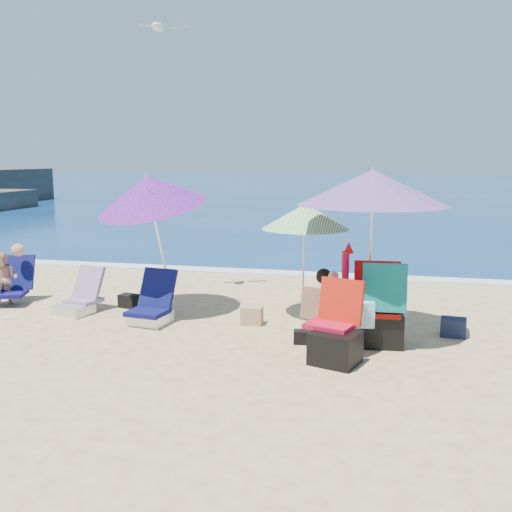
% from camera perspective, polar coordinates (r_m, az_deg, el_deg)
% --- Properties ---
extents(ground, '(120.00, 120.00, 0.00)m').
position_cam_1_polar(ground, '(7.57, 0.54, -9.58)').
color(ground, '#D8BC84').
rests_on(ground, ground).
extents(sea, '(120.00, 80.00, 0.12)m').
position_cam_1_polar(sea, '(52.06, 11.20, 6.71)').
color(sea, navy).
rests_on(sea, ground).
extents(foam, '(120.00, 0.50, 0.04)m').
position_cam_1_polar(foam, '(12.42, 5.55, -1.85)').
color(foam, white).
rests_on(foam, ground).
extents(umbrella_turquoise, '(2.29, 2.29, 2.39)m').
position_cam_1_polar(umbrella_turquoise, '(8.04, 11.57, 6.70)').
color(umbrella_turquoise, silver).
rests_on(umbrella_turquoise, ground).
extents(umbrella_striped, '(1.39, 1.39, 1.84)m').
position_cam_1_polar(umbrella_striped, '(8.94, 4.97, 3.96)').
color(umbrella_striped, silver).
rests_on(umbrella_striped, ground).
extents(umbrella_blue, '(2.34, 2.38, 2.41)m').
position_cam_1_polar(umbrella_blue, '(9.28, -10.61, 6.31)').
color(umbrella_blue, white).
rests_on(umbrella_blue, ground).
extents(furled_umbrella, '(0.18, 0.19, 1.37)m').
position_cam_1_polar(furled_umbrella, '(8.03, 8.93, -2.98)').
color(furled_umbrella, '#B20C2C').
rests_on(furled_umbrella, ground).
extents(chair_navy, '(0.67, 0.82, 0.80)m').
position_cam_1_polar(chair_navy, '(8.95, -10.43, -5.26)').
color(chair_navy, '#0C0E44').
rests_on(chair_navy, ground).
extents(chair_rainbow, '(0.69, 0.85, 0.73)m').
position_cam_1_polar(chair_rainbow, '(9.83, -17.24, -4.30)').
color(chair_rainbow, '#CA4747').
rests_on(chair_rainbow, ground).
extents(camp_chair_left, '(0.77, 0.88, 1.00)m').
position_cam_1_polar(camp_chair_left, '(7.21, 7.96, -8.16)').
color(camp_chair_left, red).
rests_on(camp_chair_left, ground).
extents(camp_chair_right, '(0.74, 0.84, 1.17)m').
position_cam_1_polar(camp_chair_right, '(7.90, 12.18, -5.76)').
color(camp_chair_right, '#9D0D0B').
rests_on(camp_chair_right, ground).
extents(person_center, '(0.78, 0.67, 0.94)m').
position_cam_1_polar(person_center, '(8.28, 7.29, -4.66)').
color(person_center, tan).
rests_on(person_center, ground).
extents(person_left, '(0.71, 0.93, 1.03)m').
position_cam_1_polar(person_left, '(10.74, -23.61, -2.01)').
color(person_left, tan).
rests_on(person_left, ground).
extents(bag_black_a, '(0.35, 0.28, 0.22)m').
position_cam_1_polar(bag_black_a, '(9.96, -12.60, -4.40)').
color(bag_black_a, black).
rests_on(bag_black_a, ground).
extents(bag_tan, '(0.32, 0.23, 0.27)m').
position_cam_1_polar(bag_tan, '(8.75, -0.41, -5.97)').
color(bag_tan, tan).
rests_on(bag_tan, ground).
extents(bag_navy_b, '(0.38, 0.30, 0.26)m').
position_cam_1_polar(bag_navy_b, '(8.65, 19.11, -6.74)').
color(bag_navy_b, '#192038').
rests_on(bag_navy_b, ground).
extents(bag_black_b, '(0.26, 0.20, 0.19)m').
position_cam_1_polar(bag_black_b, '(7.90, 4.67, -8.07)').
color(bag_black_b, black).
rests_on(bag_black_b, ground).
extents(seagull, '(0.85, 0.53, 0.14)m').
position_cam_1_polar(seagull, '(10.71, -9.71, 21.63)').
color(seagull, silver).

